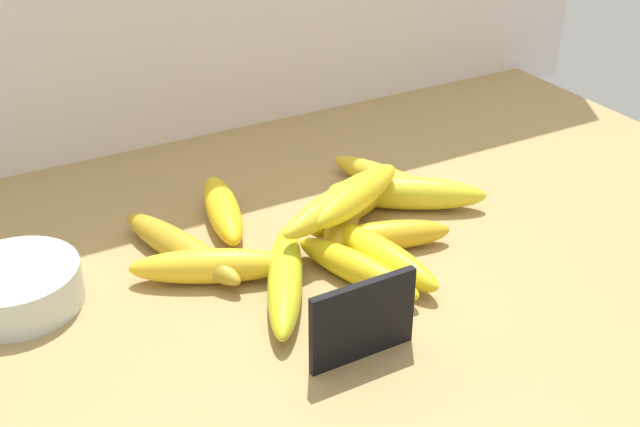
# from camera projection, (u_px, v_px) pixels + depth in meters

# --- Properties ---
(counter_top) EXTENTS (1.10, 0.76, 0.03)m
(counter_top) POSITION_uv_depth(u_px,v_px,m) (376.00, 250.00, 0.94)
(counter_top) COLOR #A4834F
(counter_top) RESTS_ON ground
(chalkboard_sign) EXTENTS (0.11, 0.02, 0.08)m
(chalkboard_sign) POSITION_uv_depth(u_px,v_px,m) (362.00, 323.00, 0.73)
(chalkboard_sign) COLOR black
(chalkboard_sign) RESTS_ON counter_top
(fruit_bowl) EXTENTS (0.13, 0.13, 0.04)m
(fruit_bowl) POSITION_uv_depth(u_px,v_px,m) (17.00, 287.00, 0.81)
(fruit_bowl) COLOR silver
(fruit_bowl) RESTS_ON counter_top
(banana_0) EXTENTS (0.13, 0.20, 0.04)m
(banana_0) POSITION_uv_depth(u_px,v_px,m) (285.00, 279.00, 0.83)
(banana_0) COLOR gold
(banana_0) RESTS_ON counter_top
(banana_1) EXTENTS (0.18, 0.11, 0.04)m
(banana_1) POSITION_uv_depth(u_px,v_px,m) (211.00, 266.00, 0.85)
(banana_1) COLOR yellow
(banana_1) RESTS_ON counter_top
(banana_2) EXTENTS (0.09, 0.19, 0.03)m
(banana_2) POSITION_uv_depth(u_px,v_px,m) (390.00, 180.00, 1.03)
(banana_2) COLOR gold
(banana_2) RESTS_ON counter_top
(banana_3) EXTENTS (0.19, 0.14, 0.04)m
(banana_3) POSITION_uv_depth(u_px,v_px,m) (407.00, 193.00, 0.99)
(banana_3) COLOR yellow
(banana_3) RESTS_ON counter_top
(banana_4) EXTENTS (0.19, 0.12, 0.04)m
(banana_4) POSITION_uv_depth(u_px,v_px,m) (357.00, 201.00, 0.98)
(banana_4) COLOR gold
(banana_4) RESTS_ON counter_top
(banana_5) EXTENTS (0.07, 0.17, 0.04)m
(banana_5) POSITION_uv_depth(u_px,v_px,m) (223.00, 209.00, 0.96)
(banana_5) COLOR yellow
(banana_5) RESTS_ON counter_top
(banana_6) EXTENTS (0.15, 0.08, 0.03)m
(banana_6) POSITION_uv_depth(u_px,v_px,m) (391.00, 235.00, 0.91)
(banana_6) COLOR gold
(banana_6) RESTS_ON counter_top
(banana_7) EXTENTS (0.07, 0.17, 0.04)m
(banana_7) POSITION_uv_depth(u_px,v_px,m) (381.00, 255.00, 0.87)
(banana_7) COLOR yellow
(banana_7) RESTS_ON counter_top
(banana_8) EXTENTS (0.10, 0.20, 0.04)m
(banana_8) POSITION_uv_depth(u_px,v_px,m) (180.00, 247.00, 0.89)
(banana_8) COLOR gold
(banana_8) RESTS_ON counter_top
(banana_9) EXTENTS (0.13, 0.14, 0.04)m
(banana_9) POSITION_uv_depth(u_px,v_px,m) (344.00, 220.00, 0.94)
(banana_9) COLOR gold
(banana_9) RESTS_ON counter_top
(banana_10) EXTENTS (0.09, 0.17, 0.03)m
(banana_10) POSITION_uv_depth(u_px,v_px,m) (357.00, 268.00, 0.85)
(banana_10) COLOR yellow
(banana_10) RESTS_ON counter_top
(banana_11) EXTENTS (0.20, 0.11, 0.04)m
(banana_11) POSITION_uv_depth(u_px,v_px,m) (342.00, 200.00, 0.91)
(banana_11) COLOR yellow
(banana_11) RESTS_ON banana_9
(banana_12) EXTENTS (0.17, 0.11, 0.04)m
(banana_12) POSITION_uv_depth(u_px,v_px,m) (356.00, 195.00, 0.92)
(banana_12) COLOR yellow
(banana_12) RESTS_ON banana_9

